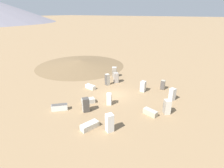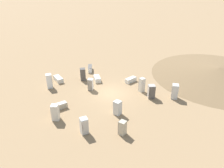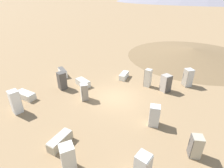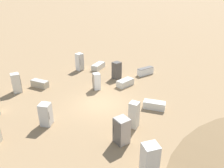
{
  "view_description": "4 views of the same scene",
  "coord_description": "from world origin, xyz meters",
  "px_view_note": "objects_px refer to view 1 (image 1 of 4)",
  "views": [
    {
      "loc": [
        -11.62,
        19.0,
        10.88
      ],
      "look_at": [
        0.6,
        -0.5,
        1.37
      ],
      "focal_mm": 28.0,
      "sensor_mm": 36.0,
      "label": 1
    },
    {
      "loc": [
        -18.13,
        -15.05,
        13.35
      ],
      "look_at": [
        0.36,
        0.16,
        1.11
      ],
      "focal_mm": 35.0,
      "sensor_mm": 36.0,
      "label": 2
    },
    {
      "loc": [
        -13.2,
        -2.69,
        8.34
      ],
      "look_at": [
        -0.85,
        0.17,
        1.77
      ],
      "focal_mm": 28.0,
      "sensor_mm": 36.0,
      "label": 3
    },
    {
      "loc": [
        3.4,
        -14.84,
        8.63
      ],
      "look_at": [
        0.84,
        0.48,
        1.59
      ],
      "focal_mm": 35.0,
      "sensor_mm": 36.0,
      "label": 4
    }
  ],
  "objects_px": {
    "discarded_fridge_5": "(90,126)",
    "discarded_fridge_11": "(116,78)",
    "discarded_fridge_1": "(109,99)",
    "discarded_fridge_14": "(107,80)",
    "discarded_fridge_2": "(60,107)",
    "discarded_fridge_8": "(88,101)",
    "discarded_fridge_7": "(90,87)",
    "discarded_fridge_9": "(110,123)",
    "discarded_fridge_10": "(167,107)",
    "discarded_fridge_3": "(163,85)",
    "discarded_fridge_12": "(143,86)",
    "discarded_fridge_4": "(172,94)",
    "discarded_fridge_13": "(114,72)",
    "discarded_fridge_0": "(150,112)",
    "discarded_fridge_6": "(86,105)"
  },
  "relations": [
    {
      "from": "discarded_fridge_8",
      "to": "discarded_fridge_10",
      "type": "xyz_separation_m",
      "value": [
        -9.24,
        -2.88,
        0.56
      ]
    },
    {
      "from": "discarded_fridge_11",
      "to": "discarded_fridge_10",
      "type": "bearing_deg",
      "value": 18.14
    },
    {
      "from": "discarded_fridge_5",
      "to": "discarded_fridge_9",
      "type": "bearing_deg",
      "value": 36.63
    },
    {
      "from": "discarded_fridge_1",
      "to": "discarded_fridge_11",
      "type": "bearing_deg",
      "value": 175.29
    },
    {
      "from": "discarded_fridge_8",
      "to": "discarded_fridge_10",
      "type": "distance_m",
      "value": 9.69
    },
    {
      "from": "discarded_fridge_12",
      "to": "discarded_fridge_13",
      "type": "bearing_deg",
      "value": 65.81
    },
    {
      "from": "discarded_fridge_3",
      "to": "discarded_fridge_2",
      "type": "bearing_deg",
      "value": 50.91
    },
    {
      "from": "discarded_fridge_2",
      "to": "discarded_fridge_10",
      "type": "bearing_deg",
      "value": 75.41
    },
    {
      "from": "discarded_fridge_6",
      "to": "discarded_fridge_9",
      "type": "relative_size",
      "value": 0.9
    },
    {
      "from": "discarded_fridge_1",
      "to": "discarded_fridge_14",
      "type": "height_order",
      "value": "discarded_fridge_14"
    },
    {
      "from": "discarded_fridge_3",
      "to": "discarded_fridge_12",
      "type": "height_order",
      "value": "discarded_fridge_12"
    },
    {
      "from": "discarded_fridge_4",
      "to": "discarded_fridge_12",
      "type": "relative_size",
      "value": 1.04
    },
    {
      "from": "discarded_fridge_9",
      "to": "discarded_fridge_10",
      "type": "height_order",
      "value": "discarded_fridge_9"
    },
    {
      "from": "discarded_fridge_1",
      "to": "discarded_fridge_12",
      "type": "bearing_deg",
      "value": 131.92
    },
    {
      "from": "discarded_fridge_8",
      "to": "discarded_fridge_1",
      "type": "bearing_deg",
      "value": 61.22
    },
    {
      "from": "discarded_fridge_4",
      "to": "discarded_fridge_7",
      "type": "relative_size",
      "value": 0.95
    },
    {
      "from": "discarded_fridge_0",
      "to": "discarded_fridge_13",
      "type": "distance_m",
      "value": 13.35
    },
    {
      "from": "discarded_fridge_2",
      "to": "discarded_fridge_14",
      "type": "bearing_deg",
      "value": 133.64
    },
    {
      "from": "discarded_fridge_9",
      "to": "discarded_fridge_10",
      "type": "distance_m",
      "value": 7.29
    },
    {
      "from": "discarded_fridge_10",
      "to": "discarded_fridge_11",
      "type": "distance_m",
      "value": 11.22
    },
    {
      "from": "discarded_fridge_3",
      "to": "discarded_fridge_6",
      "type": "height_order",
      "value": "discarded_fridge_6"
    },
    {
      "from": "discarded_fridge_7",
      "to": "discarded_fridge_13",
      "type": "xyz_separation_m",
      "value": [
        -0.32,
        -6.5,
        0.6
      ]
    },
    {
      "from": "discarded_fridge_9",
      "to": "discarded_fridge_13",
      "type": "xyz_separation_m",
      "value": [
        7.75,
        -13.62,
        -0.05
      ]
    },
    {
      "from": "discarded_fridge_1",
      "to": "discarded_fridge_3",
      "type": "bearing_deg",
      "value": 123.58
    },
    {
      "from": "discarded_fridge_9",
      "to": "discarded_fridge_14",
      "type": "distance_m",
      "value": 11.81
    },
    {
      "from": "discarded_fridge_9",
      "to": "discarded_fridge_13",
      "type": "distance_m",
      "value": 15.67
    },
    {
      "from": "discarded_fridge_2",
      "to": "discarded_fridge_8",
      "type": "distance_m",
      "value": 3.64
    },
    {
      "from": "discarded_fridge_2",
      "to": "discarded_fridge_5",
      "type": "bearing_deg",
      "value": 37.32
    },
    {
      "from": "discarded_fridge_10",
      "to": "discarded_fridge_2",
      "type": "bearing_deg",
      "value": 80.47
    },
    {
      "from": "discarded_fridge_0",
      "to": "discarded_fridge_6",
      "type": "distance_m",
      "value": 7.49
    },
    {
      "from": "discarded_fridge_1",
      "to": "discarded_fridge_3",
      "type": "distance_m",
      "value": 9.34
    },
    {
      "from": "discarded_fridge_8",
      "to": "discarded_fridge_13",
      "type": "xyz_separation_m",
      "value": [
        2.33,
        -10.29,
        0.59
      ]
    },
    {
      "from": "discarded_fridge_3",
      "to": "discarded_fridge_9",
      "type": "relative_size",
      "value": 0.75
    },
    {
      "from": "discarded_fridge_5",
      "to": "discarded_fridge_10",
      "type": "distance_m",
      "value": 9.01
    },
    {
      "from": "discarded_fridge_11",
      "to": "discarded_fridge_12",
      "type": "xyz_separation_m",
      "value": [
        -5.21,
        0.98,
        -0.04
      ]
    },
    {
      "from": "discarded_fridge_0",
      "to": "discarded_fridge_1",
      "type": "relative_size",
      "value": 1.17
    },
    {
      "from": "discarded_fridge_2",
      "to": "discarded_fridge_13",
      "type": "relative_size",
      "value": 0.96
    },
    {
      "from": "discarded_fridge_2",
      "to": "discarded_fridge_7",
      "type": "height_order",
      "value": "discarded_fridge_2"
    },
    {
      "from": "discarded_fridge_5",
      "to": "discarded_fridge_11",
      "type": "height_order",
      "value": "discarded_fridge_11"
    },
    {
      "from": "discarded_fridge_0",
      "to": "discarded_fridge_1",
      "type": "xyz_separation_m",
      "value": [
        5.3,
        0.43,
        0.43
      ]
    },
    {
      "from": "discarded_fridge_0",
      "to": "discarded_fridge_4",
      "type": "relative_size",
      "value": 1.08
    },
    {
      "from": "discarded_fridge_3",
      "to": "discarded_fridge_11",
      "type": "bearing_deg",
      "value": 5.23
    },
    {
      "from": "discarded_fridge_8",
      "to": "discarded_fridge_10",
      "type": "bearing_deg",
      "value": 53.59
    },
    {
      "from": "discarded_fridge_3",
      "to": "discarded_fridge_13",
      "type": "xyz_separation_m",
      "value": [
        9.09,
        -0.85,
        0.18
      ]
    },
    {
      "from": "discarded_fridge_4",
      "to": "discarded_fridge_7",
      "type": "distance_m",
      "value": 11.9
    },
    {
      "from": "discarded_fridge_14",
      "to": "discarded_fridge_7",
      "type": "bearing_deg",
      "value": 81.03
    },
    {
      "from": "discarded_fridge_7",
      "to": "discarded_fridge_12",
      "type": "xyz_separation_m",
      "value": [
        -7.19,
        -3.34,
        0.5
      ]
    },
    {
      "from": "discarded_fridge_13",
      "to": "discarded_fridge_7",
      "type": "bearing_deg",
      "value": 59.87
    },
    {
      "from": "discarded_fridge_0",
      "to": "discarded_fridge_14",
      "type": "distance_m",
      "value": 10.27
    },
    {
      "from": "discarded_fridge_0",
      "to": "discarded_fridge_8",
      "type": "xyz_separation_m",
      "value": [
        7.77,
        1.58,
        -0.02
      ]
    }
  ]
}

